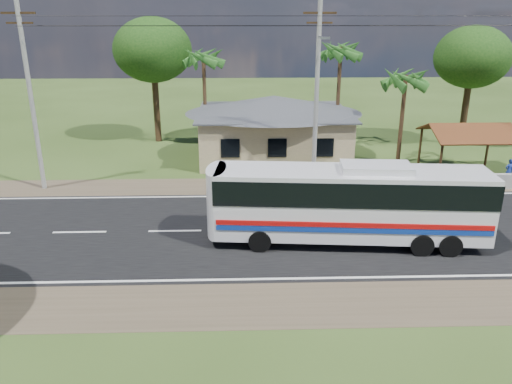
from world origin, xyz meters
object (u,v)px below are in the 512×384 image
at_px(waiting_shed, 469,132).
at_px(coach_bus, 351,199).
at_px(motorcycle, 279,184).
at_px(person, 509,171).

bearing_deg(waiting_shed, coach_bus, -133.69).
height_order(waiting_shed, motorcycle, waiting_shed).
height_order(waiting_shed, person, waiting_shed).
xyz_separation_m(waiting_shed, person, (2.00, -1.79, -1.98)).
bearing_deg(waiting_shed, person, -41.87).
xyz_separation_m(waiting_shed, coach_bus, (-9.51, -9.95, -0.61)).
bearing_deg(motorcycle, waiting_shed, -79.97).
height_order(waiting_shed, coach_bus, coach_bus).
relative_size(coach_bus, person, 8.10).
bearing_deg(coach_bus, motorcycle, 115.37).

